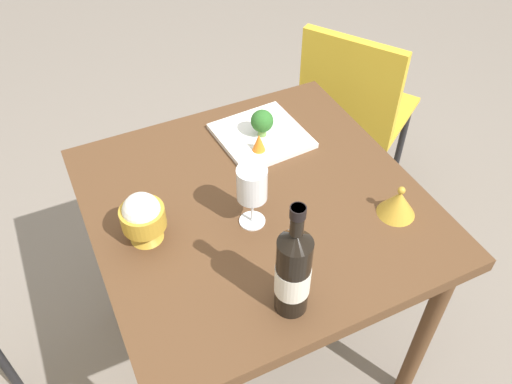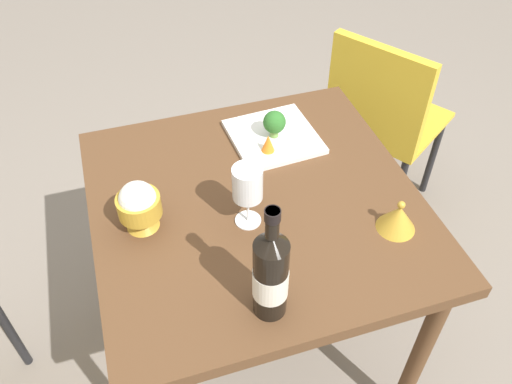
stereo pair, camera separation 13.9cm
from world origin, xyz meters
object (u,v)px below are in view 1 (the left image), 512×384
(carrot_garnish_left, at_px, (259,142))
(rice_bowl, at_px, (143,218))
(wine_bottle, at_px, (293,271))
(broccoli_floret, at_px, (262,122))
(rice_bowl_lid, at_px, (398,203))
(wine_glass, at_px, (252,186))
(chair_near_window, at_px, (353,104))
(serving_plate, at_px, (261,136))

(carrot_garnish_left, bearing_deg, rice_bowl, 113.47)
(wine_bottle, xyz_separation_m, broccoli_floret, (0.56, -0.20, -0.06))
(wine_bottle, relative_size, rice_bowl_lid, 3.16)
(wine_glass, xyz_separation_m, rice_bowl, (0.06, 0.26, -0.05))
(wine_glass, height_order, carrot_garnish_left, wine_glass)
(chair_near_window, height_order, broccoli_floret, broccoli_floret)
(chair_near_window, distance_m, serving_plate, 0.67)
(chair_near_window, height_order, wine_bottle, wine_bottle)
(carrot_garnish_left, bearing_deg, rice_bowl_lid, -149.26)
(wine_glass, relative_size, broccoli_floret, 2.09)
(wine_bottle, xyz_separation_m, serving_plate, (0.57, -0.20, -0.12))
(wine_glass, distance_m, rice_bowl_lid, 0.39)
(wine_glass, height_order, serving_plate, wine_glass)
(wine_bottle, bearing_deg, wine_glass, -6.57)
(serving_plate, bearing_deg, wine_glass, 150.07)
(chair_near_window, xyz_separation_m, serving_plate, (-0.29, 0.56, 0.24))
(wine_glass, relative_size, rice_bowl_lid, 1.79)
(chair_near_window, height_order, serving_plate, chair_near_window)
(chair_near_window, bearing_deg, rice_bowl_lid, -60.87)
(broccoli_floret, bearing_deg, serving_plate, -8.34)
(chair_near_window, distance_m, rice_bowl_lid, 0.86)
(chair_near_window, distance_m, wine_bottle, 1.20)
(serving_plate, relative_size, carrot_garnish_left, 4.85)
(chair_near_window, bearing_deg, broccoli_floret, -95.26)
(wine_glass, height_order, rice_bowl, wine_glass)
(chair_near_window, height_order, carrot_garnish_left, chair_near_window)
(wine_glass, relative_size, serving_plate, 0.67)
(wine_bottle, relative_size, rice_bowl, 2.23)
(rice_bowl, bearing_deg, broccoli_floret, -62.01)
(carrot_garnish_left, bearing_deg, serving_plate, -31.61)
(serving_plate, distance_m, carrot_garnish_left, 0.08)
(rice_bowl, relative_size, serving_plate, 0.53)
(chair_near_window, height_order, rice_bowl_lid, rice_bowl_lid)
(rice_bowl_lid, distance_m, broccoli_floret, 0.47)
(broccoli_floret, xyz_separation_m, carrot_garnish_left, (-0.06, 0.04, -0.02))
(rice_bowl_lid, bearing_deg, serving_plate, 22.49)
(rice_bowl_lid, bearing_deg, chair_near_window, -27.40)
(wine_glass, bearing_deg, wine_bottle, 173.43)
(rice_bowl, xyz_separation_m, rice_bowl_lid, (-0.20, -0.61, -0.04))
(rice_bowl, bearing_deg, chair_near_window, -61.89)
(wine_bottle, relative_size, wine_glass, 1.77)
(broccoli_floret, bearing_deg, carrot_garnish_left, 146.50)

